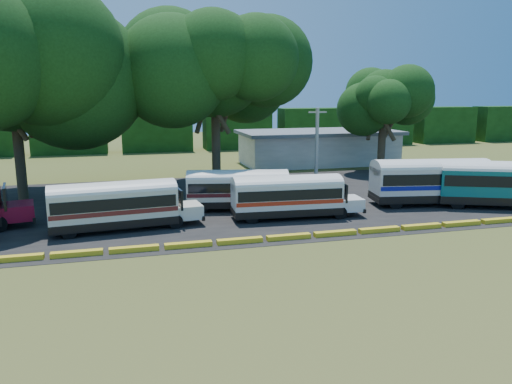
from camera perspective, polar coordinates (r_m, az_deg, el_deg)
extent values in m
plane|color=#47541C|center=(28.05, -4.40, -6.70)|extent=(160.00, 160.00, 0.00)
cube|color=black|center=(39.63, -6.17, -1.28)|extent=(64.00, 24.00, 0.02)
cube|color=yellow|center=(29.12, -25.71, -6.85)|extent=(2.70, 0.45, 0.30)
cube|color=yellow|center=(28.68, -19.79, -6.65)|extent=(2.70, 0.45, 0.30)
cube|color=yellow|center=(28.55, -13.75, -6.37)|extent=(2.70, 0.45, 0.30)
cube|color=yellow|center=(28.73, -7.73, -6.02)|extent=(2.70, 0.45, 0.30)
cube|color=yellow|center=(29.23, -1.86, -5.61)|extent=(2.70, 0.45, 0.30)
cube|color=yellow|center=(30.01, 3.75, -5.16)|extent=(2.70, 0.45, 0.30)
cube|color=yellow|center=(31.07, 9.02, -4.70)|extent=(2.70, 0.45, 0.30)
cube|color=yellow|center=(32.37, 13.89, -4.24)|extent=(2.70, 0.45, 0.30)
cube|color=yellow|center=(33.89, 18.36, -3.79)|extent=(2.70, 0.45, 0.30)
cube|color=yellow|center=(35.59, 22.42, -3.35)|extent=(2.70, 0.45, 0.30)
cube|color=yellow|center=(37.46, 26.08, -2.95)|extent=(2.70, 0.45, 0.30)
cube|color=silver|center=(61.04, 7.13, 4.92)|extent=(18.00, 8.00, 3.60)
cube|color=#5A5D61|center=(60.85, 7.18, 6.79)|extent=(19.00, 9.00, 0.40)
cube|color=black|center=(74.79, -20.53, 6.42)|extent=(10.00, 4.00, 6.00)
cube|color=black|center=(74.59, -11.27, 6.91)|extent=(10.00, 4.00, 6.00)
cube|color=black|center=(76.30, -2.18, 7.22)|extent=(10.00, 4.00, 6.00)
cube|color=black|center=(79.80, 6.33, 7.35)|extent=(10.00, 4.00, 6.00)
cube|color=black|center=(84.86, 13.97, 7.33)|extent=(10.00, 4.00, 6.00)
cube|color=black|center=(91.24, 20.65, 7.21)|extent=(10.00, 4.00, 6.00)
cube|color=black|center=(98.66, 26.38, 7.03)|extent=(10.00, 4.00, 6.00)
cylinder|color=black|center=(37.42, -27.25, -2.47)|extent=(1.10, 0.48, 1.06)
cube|color=maroon|center=(36.16, -25.53, -1.98)|extent=(2.29, 2.64, 1.01)
cube|color=black|center=(35.98, -26.74, -0.46)|extent=(0.58, 2.44, 1.46)
cube|color=black|center=(36.25, -24.05, -2.52)|extent=(0.64, 2.60, 0.32)
cylinder|color=black|center=(32.55, -9.18, -3.37)|extent=(0.97, 0.36, 0.95)
cylinder|color=black|center=(34.48, -9.86, -2.54)|extent=(0.97, 0.36, 0.95)
cylinder|color=black|center=(31.98, -20.58, -4.24)|extent=(0.97, 0.36, 0.95)
cylinder|color=black|center=(33.94, -20.60, -3.35)|extent=(0.97, 0.36, 0.95)
cube|color=black|center=(33.00, -15.84, -3.20)|extent=(7.96, 3.13, 0.52)
cube|color=silver|center=(32.75, -15.95, -1.30)|extent=(7.96, 3.13, 1.73)
cube|color=black|center=(32.70, -15.97, -0.95)|extent=(7.66, 3.16, 0.73)
cube|color=maroon|center=(32.82, -15.91, -1.89)|extent=(7.89, 3.16, 0.28)
ellipsoid|color=silver|center=(32.57, -16.03, 0.18)|extent=(7.96, 3.13, 1.06)
cube|color=silver|center=(33.61, -7.81, -2.10)|extent=(1.90, 2.24, 0.90)
cube|color=black|center=(33.29, -8.86, -0.63)|extent=(0.36, 2.18, 1.30)
cube|color=black|center=(33.88, -6.47, -2.61)|extent=(0.40, 2.32, 0.28)
cube|color=black|center=(32.97, -22.49, -3.84)|extent=(0.40, 2.32, 0.28)
cylinder|color=black|center=(36.59, 3.48, -1.60)|extent=(0.94, 0.42, 0.91)
cylinder|color=black|center=(38.47, 3.12, -0.95)|extent=(0.94, 0.42, 0.91)
cylinder|color=black|center=(36.33, -6.22, -1.75)|extent=(0.94, 0.42, 0.91)
cylinder|color=black|center=(38.22, -6.11, -1.08)|extent=(0.94, 0.42, 0.91)
cube|color=black|center=(37.23, -2.12, -1.14)|extent=(7.74, 3.65, 0.50)
cube|color=white|center=(37.00, -2.13, 0.48)|extent=(7.74, 3.65, 1.66)
cube|color=black|center=(36.97, -2.13, 0.78)|extent=(7.45, 3.65, 0.70)
cube|color=#4C1317|center=(37.07, -2.12, -0.02)|extent=(7.67, 3.67, 0.27)
ellipsoid|color=silver|center=(36.85, -2.14, 1.75)|extent=(7.74, 3.65, 1.02)
cube|color=white|center=(37.57, 4.81, -0.63)|extent=(1.98, 2.27, 0.86)
cube|color=black|center=(37.31, 3.97, 0.68)|extent=(0.53, 2.07, 1.25)
cube|color=black|center=(37.77, 5.96, -1.15)|extent=(0.59, 2.21, 0.27)
cube|color=black|center=(37.32, -7.76, -1.35)|extent=(0.59, 2.21, 0.27)
cylinder|color=black|center=(34.96, 9.59, -2.36)|extent=(0.93, 0.31, 0.92)
cylinder|color=black|center=(36.75, 8.51, -1.65)|extent=(0.93, 0.31, 0.92)
cylinder|color=black|center=(33.29, -0.49, -2.90)|extent=(0.93, 0.31, 0.92)
cylinder|color=black|center=(35.16, -1.09, -2.12)|extent=(0.93, 0.31, 0.92)
cube|color=black|center=(34.76, 3.51, -2.07)|extent=(7.63, 2.75, 0.50)
cube|color=silver|center=(34.52, 3.53, -0.32)|extent=(7.63, 2.75, 1.68)
cube|color=black|center=(34.48, 3.54, 0.01)|extent=(7.34, 2.79, 0.70)
cube|color=#B52712|center=(34.59, 3.53, -0.86)|extent=(7.56, 2.78, 0.27)
ellipsoid|color=silver|center=(34.36, 3.55, 1.05)|extent=(7.63, 2.75, 1.03)
cube|color=silver|center=(36.12, 10.56, -1.28)|extent=(1.77, 2.11, 0.87)
cube|color=black|center=(35.72, 9.75, 0.08)|extent=(0.27, 2.11, 1.26)
cube|color=black|center=(36.49, 11.67, -1.78)|extent=(0.30, 2.25, 0.27)
cube|color=black|center=(34.04, -2.54, -2.51)|extent=(0.30, 2.25, 0.27)
cylinder|color=black|center=(42.05, 25.04, -0.83)|extent=(1.12, 0.47, 1.08)
cylinder|color=black|center=(44.01, 23.53, -0.19)|extent=(1.12, 0.47, 1.08)
cylinder|color=black|center=(38.84, 15.65, -1.11)|extent=(1.12, 0.47, 1.08)
cylinder|color=black|center=(40.96, 14.49, -0.41)|extent=(1.12, 0.47, 1.08)
cube|color=black|center=(41.07, 19.17, -0.42)|extent=(9.19, 4.10, 0.60)
cube|color=silver|center=(40.84, 19.29, 1.34)|extent=(9.19, 4.10, 1.98)
cube|color=black|center=(40.80, 19.31, 1.67)|extent=(8.85, 4.11, 0.83)
cube|color=navy|center=(40.90, 19.25, 0.80)|extent=(9.11, 4.13, 0.32)
ellipsoid|color=silver|center=(40.68, 19.38, 2.71)|extent=(9.19, 4.10, 1.22)
cube|color=silver|center=(43.54, 25.68, 0.16)|extent=(2.31, 2.66, 1.03)
cube|color=black|center=(43.02, 25.02, 1.53)|extent=(0.56, 2.48, 1.48)
cube|color=black|center=(44.10, 26.65, -0.37)|extent=(0.62, 2.65, 0.32)
cube|color=black|center=(39.47, 13.37, -0.71)|extent=(0.62, 2.65, 0.32)
cylinder|color=black|center=(40.28, 22.05, -1.10)|extent=(1.10, 0.69, 1.07)
cylinder|color=black|center=(42.46, 21.33, -0.43)|extent=(1.10, 0.69, 1.07)
cube|color=black|center=(42.18, 25.78, -0.65)|extent=(9.10, 5.88, 0.59)
cube|color=#0C6162|center=(41.96, 25.94, 1.04)|extent=(9.10, 5.88, 1.95)
cube|color=black|center=(41.92, 25.96, 1.36)|extent=(8.81, 5.81, 0.82)
ellipsoid|color=silver|center=(41.81, 26.05, 2.36)|extent=(9.10, 5.88, 1.20)
cube|color=black|center=(41.08, 20.02, -0.64)|extent=(1.20, 2.48, 0.32)
cylinder|color=#362B1B|center=(44.43, -25.43, 3.99)|extent=(0.80, 0.80, 7.55)
cylinder|color=#362B1B|center=(44.41, -24.13, 8.30)|extent=(1.35, 2.73, 4.31)
cylinder|color=#362B1B|center=(45.19, -26.85, 8.10)|extent=(2.10, 2.38, 4.31)
cylinder|color=#362B1B|center=(42.97, -26.40, 8.03)|extent=(2.78, 0.91, 4.31)
ellipsoid|color=black|center=(44.20, -26.26, 13.32)|extent=(14.95, 14.95, 10.96)
cylinder|color=#362B1B|center=(46.27, -4.59, 5.34)|extent=(0.80, 0.80, 7.57)
cylinder|color=#362B1B|center=(46.70, -3.26, 9.41)|extent=(1.35, 2.73, 4.32)
cylinder|color=#362B1B|center=(46.69, -6.06, 9.37)|extent=(2.10, 2.39, 4.32)
cylinder|color=#362B1B|center=(44.74, -4.64, 9.30)|extent=(2.78, 0.91, 4.32)
ellipsoid|color=black|center=(46.06, -4.74, 14.36)|extent=(12.87, 12.87, 9.44)
cylinder|color=#362B1B|center=(55.28, 14.15, 4.97)|extent=(0.80, 0.80, 5.51)
cylinder|color=#362B1B|center=(56.06, 15.15, 7.43)|extent=(1.13, 2.13, 3.20)
cylinder|color=#362B1B|center=(55.33, 12.94, 7.49)|extent=(1.69, 1.89, 3.20)
cylinder|color=#362B1B|center=(53.85, 14.72, 7.30)|extent=(2.15, 0.80, 3.20)
ellipsoid|color=black|center=(54.95, 14.43, 10.59)|extent=(7.53, 7.53, 5.52)
cylinder|color=gray|center=(42.50, 6.94, 4.59)|extent=(0.30, 0.30, 7.35)
cube|color=gray|center=(42.23, 7.05, 9.05)|extent=(1.60, 0.12, 0.12)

